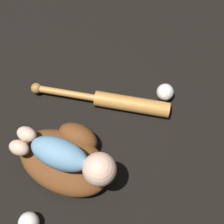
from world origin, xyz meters
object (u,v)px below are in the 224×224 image
baseball_glove (66,158)px  baby_figure (70,158)px  baseball_bat (117,102)px  baseball (165,92)px  baseball_spare (29,223)px

baseball_glove → baby_figure: baby_figure is taller
baseball_bat → baseball: baseball is taller
baby_figure → baseball: baby_figure is taller
baseball → baseball_spare: bearing=-119.7°
baby_figure → baseball_spare: size_ratio=5.34×
baseball_glove → baby_figure: (0.03, -0.02, 0.10)m
baseball_glove → baseball_spare: 0.24m
baseball → baseball_bat: bearing=-153.1°
baseball → baseball_spare: baseball_spare is taller
baby_figure → baseball: size_ratio=5.47×
baseball_glove → baseball_spare: bearing=-102.5°
baseball_glove → baby_figure: 0.11m
baseball_glove → baseball: (0.29, 0.36, -0.02)m
baseball → baby_figure: bearing=-123.7°
baseball_glove → baseball: 0.46m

